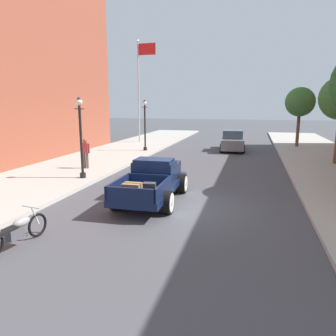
{
  "coord_description": "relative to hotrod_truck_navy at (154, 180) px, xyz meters",
  "views": [
    {
      "loc": [
        2.57,
        -10.82,
        3.65
      ],
      "look_at": [
        -0.82,
        1.95,
        1.0
      ],
      "focal_mm": 34.03,
      "sensor_mm": 36.0,
      "label": 1
    }
  ],
  "objects": [
    {
      "name": "ground_plane",
      "position": [
        1.06,
        -0.7,
        -0.75
      ],
      "size": [
        140.0,
        140.0,
        0.0
      ],
      "primitive_type": "plane",
      "color": "#47474C"
    },
    {
      "name": "motorcycle_parked",
      "position": [
        -2.15,
        -5.05,
        -0.31
      ],
      "size": [
        0.62,
        2.11,
        0.93
      ],
      "color": "black",
      "rests_on": "ground"
    },
    {
      "name": "sidewalk_left",
      "position": [
        -6.19,
        -0.7,
        -0.68
      ],
      "size": [
        5.5,
        64.0,
        0.15
      ],
      "primitive_type": "cube",
      "color": "#ADA89E",
      "rests_on": "ground"
    },
    {
      "name": "flagpole",
      "position": [
        -6.49,
        16.93,
        5.02
      ],
      "size": [
        1.74,
        0.16,
        9.16
      ],
      "color": "#B2B2B7",
      "rests_on": "sidewalk_left"
    },
    {
      "name": "street_tree_third",
      "position": [
        7.31,
        17.21,
        3.07
      ],
      "size": [
        2.4,
        2.4,
        4.9
      ],
      "color": "brown",
      "rests_on": "sidewalk_right"
    },
    {
      "name": "street_lamp_far",
      "position": [
        -4.35,
        11.69,
        1.63
      ],
      "size": [
        0.5,
        0.32,
        3.85
      ],
      "color": "black",
      "rests_on": "sidewalk_left"
    },
    {
      "name": "pedestrian_sidewalk_left",
      "position": [
        -5.26,
        4.16,
        0.33
      ],
      "size": [
        0.53,
        0.22,
        1.65
      ],
      "color": "brown",
      "rests_on": "sidewalk_left"
    },
    {
      "name": "street_lamp_near",
      "position": [
        -4.23,
        1.99,
        1.63
      ],
      "size": [
        0.5,
        0.32,
        3.85
      ],
      "color": "black",
      "rests_on": "sidewalk_left"
    },
    {
      "name": "car_background_grey",
      "position": [
        2.12,
        14.4,
        0.01
      ],
      "size": [
        2.06,
        4.39,
        1.65
      ],
      "color": "slate",
      "rests_on": "ground"
    },
    {
      "name": "hotrod_truck_navy",
      "position": [
        0.0,
        0.0,
        0.0
      ],
      "size": [
        2.28,
        4.98,
        1.58
      ],
      "color": "#0F1938",
      "rests_on": "ground"
    }
  ]
}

